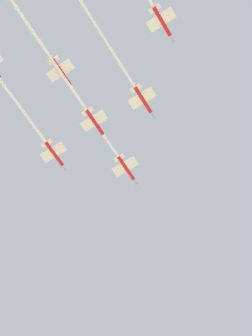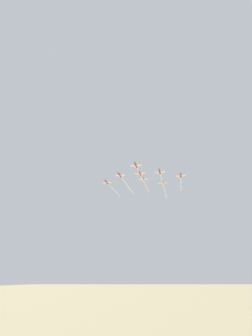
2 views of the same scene
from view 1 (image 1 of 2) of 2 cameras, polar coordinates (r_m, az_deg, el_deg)
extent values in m
cylinder|color=red|center=(179.03, 0.00, 0.00)|extent=(8.62, 8.22, 1.30)
cone|color=#9EA3AD|center=(181.24, 1.10, -1.60)|extent=(2.56, 2.51, 1.23)
cube|color=white|center=(178.78, -0.10, 0.14)|extent=(9.21, 9.46, 0.21)
cube|color=white|center=(177.57, -0.80, 1.17)|extent=(3.95, 4.05, 0.21)
cube|color=red|center=(178.59, -0.78, 1.27)|extent=(1.50, 1.43, 2.12)
cylinder|color=white|center=(170.66, -6.67, 9.63)|extent=(46.18, 43.50, 0.91)
cylinder|color=red|center=(178.16, -8.40, 1.66)|extent=(8.62, 8.22, 1.30)
cone|color=#9EA3AD|center=(179.71, -7.20, 0.03)|extent=(2.56, 2.51, 1.23)
cube|color=white|center=(177.98, -8.51, 1.81)|extent=(9.21, 9.46, 0.21)
cube|color=white|center=(177.19, -9.26, 2.84)|extent=(3.95, 4.05, 0.21)
cube|color=red|center=(178.20, -9.19, 2.94)|extent=(1.50, 1.43, 2.12)
cylinder|color=white|center=(174.03, -14.08, 9.33)|extent=(35.95, 33.87, 0.91)
cylinder|color=red|center=(169.83, 2.00, 7.99)|extent=(8.62, 8.22, 1.30)
cone|color=#9EA3AD|center=(171.45, 3.14, 6.21)|extent=(2.56, 2.51, 1.23)
cube|color=white|center=(169.64, 1.89, 8.15)|extent=(9.21, 9.46, 0.21)
cube|color=white|center=(168.81, 1.16, 9.28)|extent=(3.95, 4.05, 0.21)
cube|color=red|center=(169.86, 1.17, 9.34)|extent=(1.50, 1.43, 2.12)
cylinder|color=white|center=(165.20, -5.14, 18.59)|extent=(47.17, 44.43, 0.91)
cylinder|color=red|center=(173.56, -3.67, 5.37)|extent=(8.62, 8.22, 1.30)
cone|color=#9EA3AD|center=(175.08, -2.50, 3.66)|extent=(2.56, 2.51, 1.23)
cube|color=white|center=(173.38, -3.78, 5.52)|extent=(9.21, 9.46, 0.21)
cube|color=white|center=(172.62, -4.53, 6.61)|extent=(3.95, 4.05, 0.21)
cube|color=red|center=(173.65, -4.49, 6.68)|extent=(1.50, 1.43, 2.12)
cylinder|color=white|center=(169.46, -10.83, 15.37)|extent=(46.43, 43.73, 0.91)
cylinder|color=red|center=(165.85, 4.24, 16.73)|extent=(8.62, 8.22, 1.30)
cone|color=#9EA3AD|center=(166.78, 5.41, 14.83)|extent=(2.56, 2.51, 1.23)
cube|color=white|center=(165.72, 4.13, 16.90)|extent=(9.21, 9.46, 0.21)
cube|color=white|center=(165.33, 3.38, 18.10)|extent=(3.95, 4.05, 0.21)
cube|color=red|center=(166.40, 3.37, 18.10)|extent=(1.50, 1.43, 2.12)
cylinder|color=red|center=(171.53, -7.56, 11.06)|extent=(8.62, 8.22, 1.30)
cone|color=#9EA3AD|center=(172.29, -6.31, 9.30)|extent=(2.56, 2.51, 1.23)
cube|color=white|center=(171.42, -7.68, 11.22)|extent=(9.21, 9.46, 0.21)
cube|color=white|center=(171.14, -8.47, 12.33)|extent=(3.95, 4.05, 0.21)
cube|color=red|center=(172.18, -8.40, 12.37)|extent=(1.50, 1.43, 2.12)
cone|color=#9EA3AD|center=(175.27, -14.31, 9.88)|extent=(2.56, 2.51, 1.23)
camera|label=2|loc=(267.66, 22.21, -45.22)|focal=25.16mm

